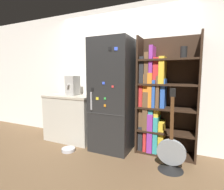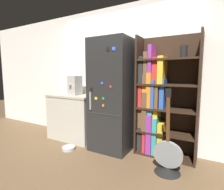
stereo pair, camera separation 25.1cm
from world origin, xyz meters
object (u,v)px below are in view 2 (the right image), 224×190
at_px(bookshelf, 158,102).
at_px(espresso_machine, 75,85).
at_px(refrigerator, 113,95).
at_px(guitar, 167,161).
at_px(pet_bowl, 69,148).

relative_size(bookshelf, espresso_machine, 5.07).
relative_size(refrigerator, bookshelf, 0.99).
bearing_deg(bookshelf, espresso_machine, -175.29).
height_order(bookshelf, espresso_machine, bookshelf).
bearing_deg(guitar, refrigerator, 161.40).
bearing_deg(refrigerator, espresso_machine, 178.05).
height_order(espresso_machine, pet_bowl, espresso_machine).
distance_m(espresso_machine, pet_bowl, 1.21).
bearing_deg(refrigerator, guitar, -18.60).
distance_m(refrigerator, espresso_machine, 0.91).
bearing_deg(guitar, pet_bowl, -176.32).
relative_size(guitar, pet_bowl, 4.97).
distance_m(refrigerator, guitar, 1.36).
relative_size(refrigerator, espresso_machine, 5.03).
bearing_deg(pet_bowl, refrigerator, 35.29).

